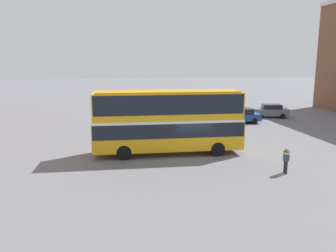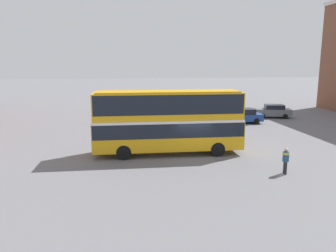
{
  "view_description": "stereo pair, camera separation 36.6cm",
  "coord_description": "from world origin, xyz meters",
  "px_view_note": "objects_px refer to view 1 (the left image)",
  "views": [
    {
      "loc": [
        -5.61,
        -22.83,
        6.81
      ],
      "look_at": [
        -1.69,
        0.79,
        2.14
      ],
      "focal_mm": 35.0,
      "sensor_mm": 36.0,
      "label": 1
    },
    {
      "loc": [
        -5.25,
        -22.89,
        6.81
      ],
      "look_at": [
        -1.69,
        0.79,
        2.14
      ],
      "focal_mm": 35.0,
      "sensor_mm": 36.0,
      "label": 2
    }
  ],
  "objects_px": {
    "double_decker_bus": "(168,118)",
    "parked_car_kerb_far": "(241,116)",
    "pedestrian_foreground": "(286,158)",
    "parked_car_kerb_near": "(270,111)"
  },
  "relations": [
    {
      "from": "pedestrian_foreground",
      "to": "parked_car_kerb_far",
      "type": "bearing_deg",
      "value": -92.56
    },
    {
      "from": "pedestrian_foreground",
      "to": "parked_car_kerb_near",
      "type": "distance_m",
      "value": 21.84
    },
    {
      "from": "double_decker_bus",
      "to": "pedestrian_foreground",
      "type": "distance_m",
      "value": 8.74
    },
    {
      "from": "double_decker_bus",
      "to": "pedestrian_foreground",
      "type": "xyz_separation_m",
      "value": [
        6.5,
        -5.58,
        -1.71
      ]
    },
    {
      "from": "pedestrian_foreground",
      "to": "parked_car_kerb_far",
      "type": "xyz_separation_m",
      "value": [
        3.77,
        16.9,
        -0.18
      ]
    },
    {
      "from": "parked_car_kerb_near",
      "to": "parked_car_kerb_far",
      "type": "bearing_deg",
      "value": 44.96
    },
    {
      "from": "double_decker_bus",
      "to": "parked_car_kerb_far",
      "type": "bearing_deg",
      "value": 49.2
    },
    {
      "from": "double_decker_bus",
      "to": "parked_car_kerb_far",
      "type": "xyz_separation_m",
      "value": [
        10.28,
        11.32,
        -1.89
      ]
    },
    {
      "from": "double_decker_bus",
      "to": "parked_car_kerb_near",
      "type": "bearing_deg",
      "value": 44.38
    },
    {
      "from": "pedestrian_foreground",
      "to": "parked_car_kerb_far",
      "type": "height_order",
      "value": "parked_car_kerb_far"
    }
  ]
}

